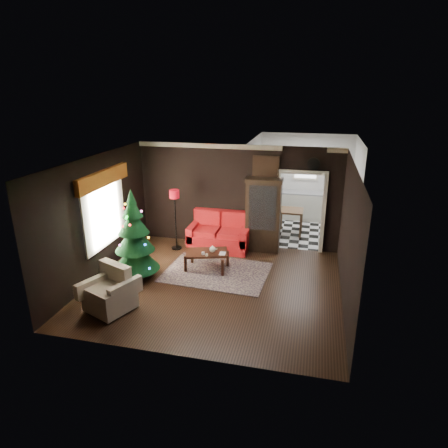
% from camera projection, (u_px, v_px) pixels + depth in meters
% --- Properties ---
extents(floor, '(5.50, 5.50, 0.00)m').
position_uv_depth(floor, '(215.00, 285.00, 8.78)').
color(floor, black).
rests_on(floor, ground).
extents(ceiling, '(5.50, 5.50, 0.00)m').
position_uv_depth(ceiling, '(214.00, 161.00, 7.85)').
color(ceiling, white).
rests_on(ceiling, ground).
extents(wall_back, '(5.50, 0.00, 5.50)m').
position_uv_depth(wall_back, '(238.00, 196.00, 10.61)').
color(wall_back, black).
rests_on(wall_back, ground).
extents(wall_front, '(5.50, 0.00, 5.50)m').
position_uv_depth(wall_front, '(173.00, 280.00, 6.02)').
color(wall_front, black).
rests_on(wall_front, ground).
extents(wall_left, '(0.00, 5.50, 5.50)m').
position_uv_depth(wall_left, '(98.00, 217.00, 8.91)').
color(wall_left, black).
rests_on(wall_left, ground).
extents(wall_right, '(0.00, 5.50, 5.50)m').
position_uv_depth(wall_right, '(349.00, 237.00, 7.72)').
color(wall_right, black).
rests_on(wall_right, ground).
extents(doorway, '(1.10, 0.10, 2.10)m').
position_uv_depth(doorway, '(300.00, 213.00, 10.36)').
color(doorway, silver).
rests_on(doorway, ground).
extents(left_window, '(0.05, 1.60, 1.40)m').
position_uv_depth(left_window, '(104.00, 213.00, 9.07)').
color(left_window, white).
rests_on(left_window, wall_left).
extents(valance, '(0.12, 2.10, 0.35)m').
position_uv_depth(valance, '(103.00, 178.00, 8.78)').
color(valance, brown).
rests_on(valance, wall_left).
extents(kitchen_floor, '(3.00, 3.00, 0.00)m').
position_uv_depth(kitchen_floor, '(300.00, 231.00, 12.08)').
color(kitchen_floor, silver).
rests_on(kitchen_floor, ground).
extents(kitchen_window, '(0.70, 0.06, 0.70)m').
position_uv_depth(kitchen_window, '(306.00, 167.00, 12.85)').
color(kitchen_window, white).
rests_on(kitchen_window, ground).
extents(rug, '(2.54, 1.92, 0.01)m').
position_uv_depth(rug, '(217.00, 272.00, 9.38)').
color(rug, '#2B1E28').
rests_on(rug, ground).
extents(loveseat, '(1.70, 0.90, 1.00)m').
position_uv_depth(loveseat, '(219.00, 232.00, 10.59)').
color(loveseat, maroon).
rests_on(loveseat, ground).
extents(curio_cabinet, '(0.90, 0.45, 1.90)m').
position_uv_depth(curio_cabinet, '(263.00, 217.00, 10.39)').
color(curio_cabinet, black).
rests_on(curio_cabinet, ground).
extents(floor_lamp, '(0.31, 0.31, 1.66)m').
position_uv_depth(floor_lamp, '(175.00, 220.00, 10.50)').
color(floor_lamp, black).
rests_on(floor_lamp, ground).
extents(christmas_tree, '(1.35, 1.35, 2.03)m').
position_uv_depth(christmas_tree, '(134.00, 236.00, 8.76)').
color(christmas_tree, black).
rests_on(christmas_tree, ground).
extents(armchair, '(1.08, 1.08, 0.85)m').
position_uv_depth(armchair, '(109.00, 289.00, 7.66)').
color(armchair, beige).
rests_on(armchair, ground).
extents(coffee_table, '(1.13, 0.86, 0.45)m').
position_uv_depth(coffee_table, '(207.00, 260.00, 9.48)').
color(coffee_table, '#351E12').
rests_on(coffee_table, rug).
extents(teapot, '(0.22, 0.22, 0.16)m').
position_uv_depth(teapot, '(212.00, 249.00, 9.34)').
color(teapot, silver).
rests_on(teapot, coffee_table).
extents(cup_a, '(0.09, 0.09, 0.06)m').
position_uv_depth(cup_a, '(203.00, 253.00, 9.24)').
color(cup_a, white).
rests_on(cup_a, coffee_table).
extents(cup_b, '(0.07, 0.07, 0.05)m').
position_uv_depth(cup_b, '(207.00, 255.00, 9.16)').
color(cup_b, silver).
rests_on(cup_b, coffee_table).
extents(book, '(0.15, 0.03, 0.20)m').
position_uv_depth(book, '(219.00, 250.00, 9.26)').
color(book, tan).
rests_on(book, coffee_table).
extents(wall_clock, '(0.32, 0.32, 0.06)m').
position_uv_depth(wall_clock, '(314.00, 164.00, 9.82)').
color(wall_clock, white).
rests_on(wall_clock, wall_back).
extents(painting, '(0.62, 0.05, 0.52)m').
position_uv_depth(painting, '(266.00, 167.00, 10.12)').
color(painting, '#B3803B').
rests_on(painting, wall_back).
extents(kitchen_counter, '(1.80, 0.60, 0.90)m').
position_uv_depth(kitchen_counter, '(303.00, 206.00, 13.04)').
color(kitchen_counter, beige).
rests_on(kitchen_counter, ground).
extents(kitchen_table, '(0.70, 0.70, 0.75)m').
position_uv_depth(kitchen_table, '(291.00, 222.00, 11.75)').
color(kitchen_table, brown).
rests_on(kitchen_table, ground).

